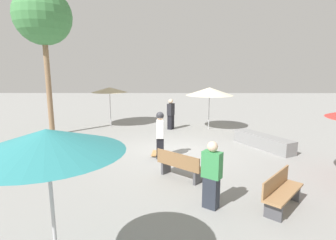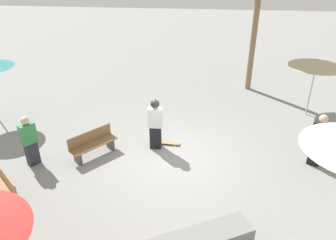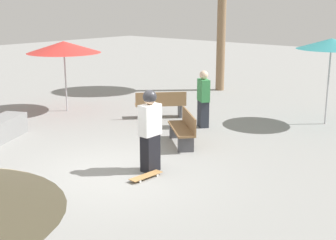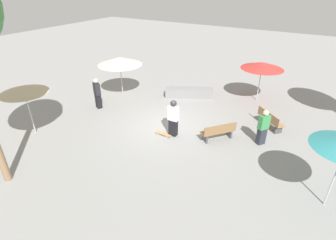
{
  "view_description": "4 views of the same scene",
  "coord_description": "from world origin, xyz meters",
  "px_view_note": "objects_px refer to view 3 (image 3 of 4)",
  "views": [
    {
      "loc": [
        0.22,
        10.32,
        3.28
      ],
      "look_at": [
        0.28,
        0.34,
        1.42
      ],
      "focal_mm": 28.0,
      "sensor_mm": 36.0,
      "label": 1
    },
    {
      "loc": [
        -8.91,
        -0.78,
        6.09
      ],
      "look_at": [
        0.31,
        0.22,
        1.22
      ],
      "focal_mm": 35.0,
      "sensor_mm": 36.0,
      "label": 2
    },
    {
      "loc": [
        7.19,
        -6.34,
        3.58
      ],
      "look_at": [
        1.12,
        0.63,
        1.25
      ],
      "focal_mm": 50.0,
      "sensor_mm": 36.0,
      "label": 3
    },
    {
      "loc": [
        9.79,
        5.85,
        6.6
      ],
      "look_at": [
        0.52,
        0.36,
        0.69
      ],
      "focal_mm": 28.0,
      "sensor_mm": 36.0,
      "label": 4
    }
  ],
  "objects_px": {
    "skater_main": "(150,128)",
    "skateboard": "(146,176)",
    "shade_umbrella_teal": "(331,44)",
    "bystander_watching": "(203,99)",
    "shade_umbrella_red": "(64,47)",
    "bench_far": "(183,129)",
    "bench_near": "(161,105)"
  },
  "relations": [
    {
      "from": "skater_main",
      "to": "skateboard",
      "type": "relative_size",
      "value": 2.22
    },
    {
      "from": "shade_umbrella_teal",
      "to": "bystander_watching",
      "type": "height_order",
      "value": "shade_umbrella_teal"
    },
    {
      "from": "skater_main",
      "to": "shade_umbrella_red",
      "type": "height_order",
      "value": "shade_umbrella_red"
    },
    {
      "from": "skateboard",
      "to": "bench_far",
      "type": "height_order",
      "value": "bench_far"
    },
    {
      "from": "skater_main",
      "to": "bench_near",
      "type": "height_order",
      "value": "skater_main"
    },
    {
      "from": "skateboard",
      "to": "bench_far",
      "type": "distance_m",
      "value": 2.58
    },
    {
      "from": "skater_main",
      "to": "skateboard",
      "type": "distance_m",
      "value": 1.02
    },
    {
      "from": "skateboard",
      "to": "shade_umbrella_red",
      "type": "bearing_deg",
      "value": -110.8
    },
    {
      "from": "bench_far",
      "to": "shade_umbrella_teal",
      "type": "bearing_deg",
      "value": -73.21
    },
    {
      "from": "bench_near",
      "to": "shade_umbrella_teal",
      "type": "relative_size",
      "value": 0.58
    },
    {
      "from": "bench_near",
      "to": "bench_far",
      "type": "bearing_deg",
      "value": -84.7
    },
    {
      "from": "bystander_watching",
      "to": "shade_umbrella_red",
      "type": "bearing_deg",
      "value": -129.35
    },
    {
      "from": "bench_far",
      "to": "shade_umbrella_teal",
      "type": "distance_m",
      "value": 5.23
    },
    {
      "from": "skater_main",
      "to": "bench_near",
      "type": "relative_size",
      "value": 1.21
    },
    {
      "from": "shade_umbrella_red",
      "to": "shade_umbrella_teal",
      "type": "bearing_deg",
      "value": 28.96
    },
    {
      "from": "skater_main",
      "to": "bench_near",
      "type": "xyz_separation_m",
      "value": [
        -3.06,
        3.74,
        -0.54
      ]
    },
    {
      "from": "bench_far",
      "to": "bench_near",
      "type": "bearing_deg",
      "value": 3.19
    },
    {
      "from": "skateboard",
      "to": "shade_umbrella_red",
      "type": "distance_m",
      "value": 7.24
    },
    {
      "from": "bench_far",
      "to": "shade_umbrella_teal",
      "type": "height_order",
      "value": "shade_umbrella_teal"
    },
    {
      "from": "skater_main",
      "to": "bystander_watching",
      "type": "bearing_deg",
      "value": -159.51
    },
    {
      "from": "bench_near",
      "to": "shade_umbrella_red",
      "type": "xyz_separation_m",
      "value": [
        -3.04,
        -1.36,
        1.72
      ]
    },
    {
      "from": "bystander_watching",
      "to": "skater_main",
      "type": "bearing_deg",
      "value": -35.05
    },
    {
      "from": "skateboard",
      "to": "bench_far",
      "type": "relative_size",
      "value": 0.54
    },
    {
      "from": "bench_far",
      "to": "bystander_watching",
      "type": "distance_m",
      "value": 1.92
    },
    {
      "from": "skateboard",
      "to": "bench_near",
      "type": "height_order",
      "value": "bench_near"
    },
    {
      "from": "skateboard",
      "to": "shade_umbrella_teal",
      "type": "relative_size",
      "value": 0.32
    },
    {
      "from": "shade_umbrella_red",
      "to": "bystander_watching",
      "type": "bearing_deg",
      "value": 15.85
    },
    {
      "from": "skateboard",
      "to": "bystander_watching",
      "type": "distance_m",
      "value": 4.5
    },
    {
      "from": "skateboard",
      "to": "bystander_watching",
      "type": "xyz_separation_m",
      "value": [
        -1.61,
        4.13,
        0.78
      ]
    },
    {
      "from": "bench_near",
      "to": "shade_umbrella_teal",
      "type": "height_order",
      "value": "shade_umbrella_teal"
    },
    {
      "from": "skater_main",
      "to": "bench_far",
      "type": "height_order",
      "value": "skater_main"
    },
    {
      "from": "skater_main",
      "to": "shade_umbrella_teal",
      "type": "bearing_deg",
      "value": 169.69
    }
  ]
}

